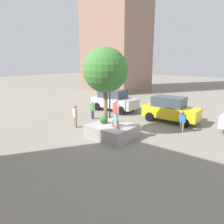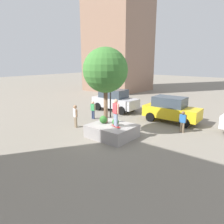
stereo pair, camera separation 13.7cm
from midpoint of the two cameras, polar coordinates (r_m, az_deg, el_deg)
ground_plane at (r=14.83m, az=-0.11°, el=-6.44°), size 120.00×120.00×0.00m
planter_ledge at (r=14.53m, az=0.27°, el=-5.09°), size 2.95×2.52×0.86m
plaza_tree at (r=14.26m, az=-1.49°, el=11.07°), size 2.98×2.98×5.11m
boxwood_shrub at (r=14.26m, az=1.20°, el=-2.68°), size 0.47×0.47×0.47m
hedge_clump at (r=14.73m, az=-2.05°, el=-2.01°), size 0.54×0.54×0.54m
skateboard at (r=13.93m, az=1.29°, el=-3.85°), size 0.82×0.46×0.07m
skateboarder at (r=13.65m, az=1.31°, el=0.35°), size 0.57×0.36×1.79m
sedan_parked at (r=21.99m, az=0.91°, el=3.26°), size 4.80×2.31×2.22m
taxi_cab at (r=18.61m, az=15.71°, el=0.69°), size 4.65×2.27×2.14m
traffic_light_median at (r=19.14m, az=-0.21°, el=7.08°), size 0.33×0.37×4.23m
pedestrian_crossing at (r=18.94m, az=-4.90°, el=0.87°), size 0.54×0.25×1.60m
passerby_with_bag at (r=16.12m, az=18.61°, el=-2.12°), size 0.53×0.25×1.58m
bystander_watching at (r=16.68m, az=-9.52°, el=-0.69°), size 0.56×0.36×1.77m
office_tower_glass at (r=38.47m, az=1.91°, el=25.87°), size 9.13×8.66×26.45m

